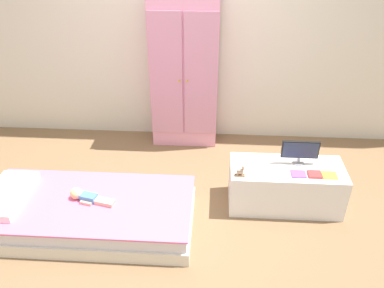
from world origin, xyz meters
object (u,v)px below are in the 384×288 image
(wardrobe, at_px, (185,75))
(book_yellow, at_px, (329,175))
(book_purple, at_px, (299,174))
(tv_stand, at_px, (285,186))
(doll, at_px, (84,196))
(book_red, at_px, (315,174))
(rocking_horse_toy, at_px, (241,171))
(bed, at_px, (89,213))
(tv_monitor, at_px, (300,151))

(wardrobe, xyz_separation_m, book_yellow, (1.32, -1.16, -0.40))
(wardrobe, xyz_separation_m, book_purple, (1.06, -1.16, -0.40))
(tv_stand, distance_m, book_purple, 0.24)
(wardrobe, height_order, book_yellow, wardrobe)
(doll, distance_m, wardrobe, 1.68)
(book_purple, bearing_deg, wardrobe, 132.27)
(book_red, bearing_deg, rocking_horse_toy, -175.59)
(book_red, bearing_deg, bed, -171.60)
(doll, xyz_separation_m, tv_monitor, (1.81, 0.43, 0.25))
(bed, height_order, tv_stand, tv_stand)
(book_red, distance_m, book_yellow, 0.12)
(doll, xyz_separation_m, book_yellow, (2.05, 0.26, 0.12))
(rocking_horse_toy, distance_m, book_red, 0.63)
(doll, distance_m, tv_monitor, 1.88)
(book_red, bearing_deg, tv_stand, 154.85)
(doll, xyz_separation_m, rocking_horse_toy, (1.30, 0.21, 0.16))
(wardrobe, relative_size, tv_stand, 1.62)
(tv_stand, bearing_deg, doll, -168.35)
(bed, relative_size, book_purple, 14.33)
(bed, xyz_separation_m, book_yellow, (2.02, 0.28, 0.29))
(rocking_horse_toy, distance_m, book_purple, 0.50)
(bed, distance_m, book_purple, 1.81)
(doll, relative_size, book_red, 3.49)
(doll, bearing_deg, book_red, 7.57)
(bed, height_order, book_red, book_red)
(book_purple, relative_size, book_red, 1.10)
(tv_stand, bearing_deg, bed, -167.37)
(rocking_horse_toy, xyz_separation_m, book_yellow, (0.75, 0.05, -0.04))
(wardrobe, distance_m, book_purple, 1.62)
(doll, xyz_separation_m, book_purple, (1.79, 0.26, 0.12))
(tv_stand, distance_m, tv_monitor, 0.36)
(tv_stand, distance_m, book_yellow, 0.40)
(doll, bearing_deg, rocking_horse_toy, 9.09)
(wardrobe, relative_size, book_purple, 13.14)
(bed, xyz_separation_m, wardrobe, (0.70, 1.44, 0.68))
(rocking_horse_toy, distance_m, book_yellow, 0.75)
(bed, bearing_deg, wardrobe, 64.06)
(bed, xyz_separation_m, rocking_horse_toy, (1.27, 0.23, 0.33))
(tv_monitor, relative_size, book_purple, 2.63)
(rocking_horse_toy, relative_size, book_purple, 0.86)
(doll, height_order, book_red, book_red)
(wardrobe, bearing_deg, book_yellow, -41.50)
(wardrobe, distance_m, tv_monitor, 1.49)
(bed, distance_m, book_yellow, 2.06)
(rocking_horse_toy, relative_size, book_red, 0.94)
(rocking_horse_toy, bearing_deg, tv_stand, 19.29)
(book_purple, distance_m, book_red, 0.13)
(tv_stand, relative_size, rocking_horse_toy, 9.45)
(tv_stand, height_order, tv_monitor, tv_monitor)
(bed, bearing_deg, doll, 140.56)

